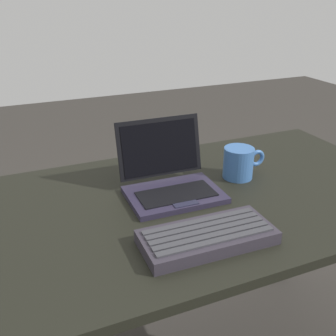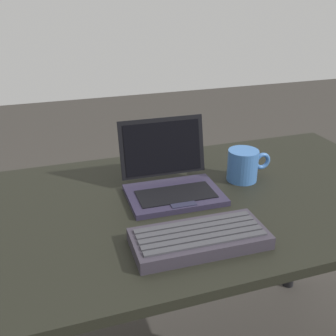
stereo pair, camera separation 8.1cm
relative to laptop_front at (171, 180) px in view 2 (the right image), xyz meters
name	(u,v)px [view 2 (the right image)]	position (x,y,z in m)	size (l,w,h in m)	color
desk	(177,228)	(0.00, -0.05, -0.13)	(1.43, 0.72, 0.72)	black
laptop_front	(171,180)	(0.00, 0.00, 0.00)	(0.26, 0.23, 0.20)	#272337
external_keyboard	(199,238)	(-0.02, -0.26, -0.02)	(0.31, 0.14, 0.04)	#2E2A34
coffee_mug	(243,165)	(0.23, 0.01, 0.01)	(0.14, 0.09, 0.10)	#3865A6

